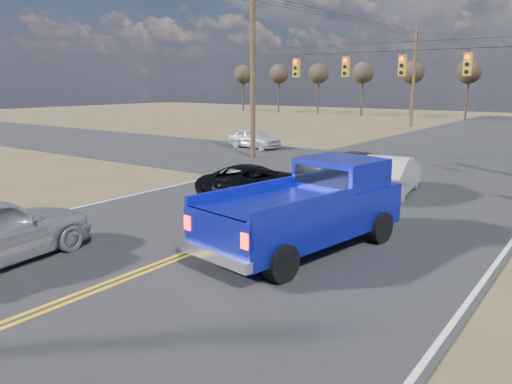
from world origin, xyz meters
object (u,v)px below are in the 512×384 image
Objects in this scene: pickup_truck at (309,208)px; black_suv at (253,180)px; cross_car_west at (254,138)px; white_car_queue at (390,175)px; dgrey_car_queue at (361,165)px.

black_suv is (-5.11, 4.41, -0.50)m from pickup_truck.
black_suv is 15.27m from cross_car_west.
white_car_queue is at bearing -117.46° from cross_car_west.
pickup_truck is 1.34× the size of white_car_queue.
pickup_truck is 1.42× the size of dgrey_car_queue.
cross_car_west reaches higher than dgrey_car_queue.
white_car_queue is (4.30, 3.62, 0.16)m from black_suv.
black_suv is 5.62m from white_car_queue.
cross_car_west is (-9.00, 12.33, 0.04)m from black_suv.
pickup_truck is 6.77m from black_suv.
pickup_truck is at bearing -134.08° from cross_car_west.
white_car_queue is 15.91m from cross_car_west.
cross_car_west reaches higher than black_suv.
black_suv is at bearing 31.01° from white_car_queue.
pickup_truck is at bearing 86.75° from white_car_queue.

